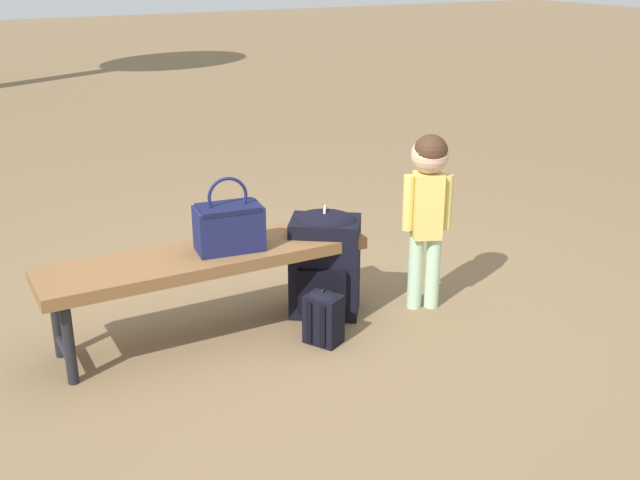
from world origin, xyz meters
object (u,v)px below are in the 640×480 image
at_px(child_standing, 428,195).
at_px(backpack_large, 325,260).
at_px(backpack_small, 324,316).
at_px(handbag, 229,225).
at_px(park_bench, 206,263).

distance_m(child_standing, backpack_large, 0.63).
xyz_separation_m(child_standing, backpack_small, (-0.67, -0.10, -0.49)).
bearing_deg(handbag, park_bench, 168.50).
relative_size(park_bench, backpack_large, 2.67).
bearing_deg(park_bench, child_standing, -11.45).
relative_size(park_bench, handbag, 4.35).
height_order(child_standing, backpack_large, child_standing).
height_order(handbag, backpack_large, handbag).
distance_m(backpack_large, backpack_small, 0.38).
distance_m(handbag, backpack_small, 0.64).
bearing_deg(park_bench, handbag, -11.50).
xyz_separation_m(child_standing, backpack_large, (-0.50, 0.20, -0.34)).
distance_m(park_bench, backpack_large, 0.65).
height_order(park_bench, child_standing, child_standing).
distance_m(handbag, backpack_large, 0.59).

